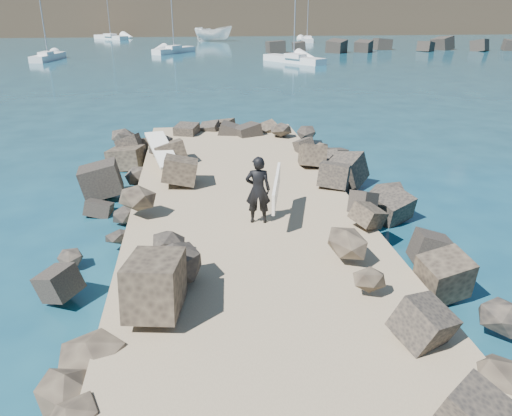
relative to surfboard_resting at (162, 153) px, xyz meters
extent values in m
plane|color=#0F384C|center=(2.34, -5.35, -1.04)|extent=(800.00, 800.00, 0.00)
cube|color=#8C7759|center=(2.34, -7.35, -0.74)|extent=(6.00, 26.00, 0.60)
cube|color=black|center=(-0.56, -6.85, -0.54)|extent=(2.60, 22.00, 1.00)
cube|color=black|center=(5.24, -6.85, -0.54)|extent=(2.60, 22.00, 1.00)
cube|color=black|center=(37.34, 49.65, -0.44)|extent=(52.00, 4.00, 1.20)
cube|color=white|center=(0.00, 0.00, 0.00)|extent=(1.27, 2.66, 0.09)
imported|color=white|center=(5.11, 71.45, 0.16)|extent=(6.58, 3.48, 2.41)
imported|color=black|center=(2.55, -5.07, 0.40)|extent=(0.66, 0.48, 1.68)
cube|color=white|center=(3.00, -5.07, 0.45)|extent=(0.55, 2.05, 0.66)
cube|color=silver|center=(11.83, 36.86, -0.79)|extent=(5.68, 7.30, 0.80)
cylinder|color=gray|center=(11.83, 36.86, 3.77)|extent=(0.12, 0.12, 8.43)
cube|color=silver|center=(11.83, 36.09, -0.29)|extent=(2.21, 2.47, 0.44)
cube|color=silver|center=(-14.30, 42.73, -0.79)|extent=(2.41, 6.72, 0.80)
cylinder|color=gray|center=(-14.30, 42.73, 3.18)|extent=(0.12, 0.12, 7.24)
cube|color=silver|center=(-14.30, 41.95, -0.29)|extent=(1.32, 1.98, 0.44)
cube|color=silver|center=(-0.85, 49.82, -0.79)|extent=(5.36, 6.16, 0.80)
cylinder|color=gray|center=(-0.85, 49.82, 3.25)|extent=(0.12, 0.12, 7.38)
cube|color=silver|center=(-0.85, 49.20, -0.29)|extent=(2.02, 2.14, 0.44)
cube|color=silver|center=(-12.64, 79.07, -0.79)|extent=(6.63, 7.26, 0.80)
cylinder|color=gray|center=(-12.64, 79.07, 4.00)|extent=(0.12, 0.12, 8.88)
cube|color=silver|center=(-12.64, 78.34, -0.29)|extent=(2.46, 2.55, 0.44)
cube|color=silver|center=(20.25, 67.99, -0.79)|extent=(1.95, 6.20, 0.80)
cylinder|color=gray|center=(20.25, 67.99, 2.91)|extent=(0.12, 0.12, 6.70)
cube|color=silver|center=(20.25, 67.26, -0.29)|extent=(1.14, 1.79, 0.44)
camera|label=1|loc=(1.07, -16.31, 4.55)|focal=35.00mm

